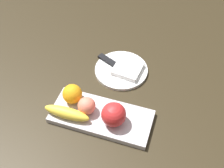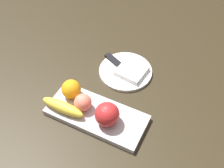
{
  "view_description": "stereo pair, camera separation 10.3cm",
  "coord_description": "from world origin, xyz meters",
  "px_view_note": "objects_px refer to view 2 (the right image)",
  "views": [
    {
      "loc": [
        0.23,
        -0.49,
        0.83
      ],
      "look_at": [
        0.02,
        0.15,
        0.05
      ],
      "focal_mm": 46.15,
      "sensor_mm": 36.0,
      "label": 1
    },
    {
      "loc": [
        0.32,
        -0.45,
        0.83
      ],
      "look_at": [
        0.02,
        0.15,
        0.05
      ],
      "focal_mm": 46.15,
      "sensor_mm": 36.0,
      "label": 2
    }
  ],
  "objects_px": {
    "folded_napkin": "(132,71)",
    "dinner_plate": "(126,71)",
    "fruit_tray": "(97,115)",
    "apple": "(107,114)",
    "knife": "(116,63)",
    "orange_near_apple": "(71,89)",
    "peach": "(83,102)",
    "banana": "(63,107)"
  },
  "relations": [
    {
      "from": "peach",
      "to": "banana",
      "type": "bearing_deg",
      "value": -143.28
    },
    {
      "from": "folded_napkin",
      "to": "knife",
      "type": "relative_size",
      "value": 0.59
    },
    {
      "from": "banana",
      "to": "orange_near_apple",
      "type": "height_order",
      "value": "orange_near_apple"
    },
    {
      "from": "fruit_tray",
      "to": "apple",
      "type": "distance_m",
      "value": 0.07
    },
    {
      "from": "banana",
      "to": "orange_near_apple",
      "type": "bearing_deg",
      "value": 97.07
    },
    {
      "from": "peach",
      "to": "knife",
      "type": "distance_m",
      "value": 0.26
    },
    {
      "from": "apple",
      "to": "dinner_plate",
      "type": "distance_m",
      "value": 0.26
    },
    {
      "from": "orange_near_apple",
      "to": "peach",
      "type": "bearing_deg",
      "value": -24.76
    },
    {
      "from": "banana",
      "to": "knife",
      "type": "bearing_deg",
      "value": 79.03
    },
    {
      "from": "fruit_tray",
      "to": "apple",
      "type": "bearing_deg",
      "value": -15.45
    },
    {
      "from": "fruit_tray",
      "to": "banana",
      "type": "height_order",
      "value": "banana"
    },
    {
      "from": "fruit_tray",
      "to": "peach",
      "type": "relative_size",
      "value": 5.69
    },
    {
      "from": "banana",
      "to": "dinner_plate",
      "type": "height_order",
      "value": "banana"
    },
    {
      "from": "dinner_plate",
      "to": "folded_napkin",
      "type": "height_order",
      "value": "folded_napkin"
    },
    {
      "from": "fruit_tray",
      "to": "folded_napkin",
      "type": "bearing_deg",
      "value": 83.74
    },
    {
      "from": "orange_near_apple",
      "to": "folded_napkin",
      "type": "relative_size",
      "value": 0.67
    },
    {
      "from": "apple",
      "to": "folded_napkin",
      "type": "distance_m",
      "value": 0.25
    },
    {
      "from": "dinner_plate",
      "to": "orange_near_apple",
      "type": "bearing_deg",
      "value": -119.03
    },
    {
      "from": "orange_near_apple",
      "to": "dinner_plate",
      "type": "bearing_deg",
      "value": 60.97
    },
    {
      "from": "banana",
      "to": "peach",
      "type": "height_order",
      "value": "peach"
    },
    {
      "from": "orange_near_apple",
      "to": "folded_napkin",
      "type": "height_order",
      "value": "orange_near_apple"
    },
    {
      "from": "fruit_tray",
      "to": "apple",
      "type": "height_order",
      "value": "apple"
    },
    {
      "from": "banana",
      "to": "knife",
      "type": "relative_size",
      "value": 0.93
    },
    {
      "from": "orange_near_apple",
      "to": "banana",
      "type": "bearing_deg",
      "value": -82.94
    },
    {
      "from": "fruit_tray",
      "to": "folded_napkin",
      "type": "distance_m",
      "value": 0.24
    },
    {
      "from": "orange_near_apple",
      "to": "peach",
      "type": "xyz_separation_m",
      "value": [
        0.06,
        -0.03,
        -0.0
      ]
    },
    {
      "from": "banana",
      "to": "dinner_plate",
      "type": "bearing_deg",
      "value": 69.11
    },
    {
      "from": "apple",
      "to": "folded_napkin",
      "type": "height_order",
      "value": "apple"
    },
    {
      "from": "peach",
      "to": "apple",
      "type": "bearing_deg",
      "value": -7.44
    },
    {
      "from": "fruit_tray",
      "to": "dinner_plate",
      "type": "relative_size",
      "value": 1.66
    },
    {
      "from": "peach",
      "to": "knife",
      "type": "relative_size",
      "value": 0.35
    },
    {
      "from": "dinner_plate",
      "to": "folded_napkin",
      "type": "bearing_deg",
      "value": 0.0
    },
    {
      "from": "apple",
      "to": "orange_near_apple",
      "type": "distance_m",
      "value": 0.17
    },
    {
      "from": "fruit_tray",
      "to": "orange_near_apple",
      "type": "xyz_separation_m",
      "value": [
        -0.12,
        0.03,
        0.04
      ]
    },
    {
      "from": "peach",
      "to": "dinner_plate",
      "type": "height_order",
      "value": "peach"
    },
    {
      "from": "apple",
      "to": "orange_near_apple",
      "type": "relative_size",
      "value": 1.19
    },
    {
      "from": "orange_near_apple",
      "to": "folded_napkin",
      "type": "xyz_separation_m",
      "value": [
        0.14,
        0.21,
        -0.03
      ]
    },
    {
      "from": "knife",
      "to": "fruit_tray",
      "type": "bearing_deg",
      "value": -55.32
    },
    {
      "from": "orange_near_apple",
      "to": "peach",
      "type": "relative_size",
      "value": 1.14
    },
    {
      "from": "folded_napkin",
      "to": "dinner_plate",
      "type": "bearing_deg",
      "value": 180.0
    },
    {
      "from": "folded_napkin",
      "to": "orange_near_apple",
      "type": "bearing_deg",
      "value": -124.23
    },
    {
      "from": "apple",
      "to": "dinner_plate",
      "type": "xyz_separation_m",
      "value": [
        -0.05,
        0.25,
        -0.06
      ]
    }
  ]
}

